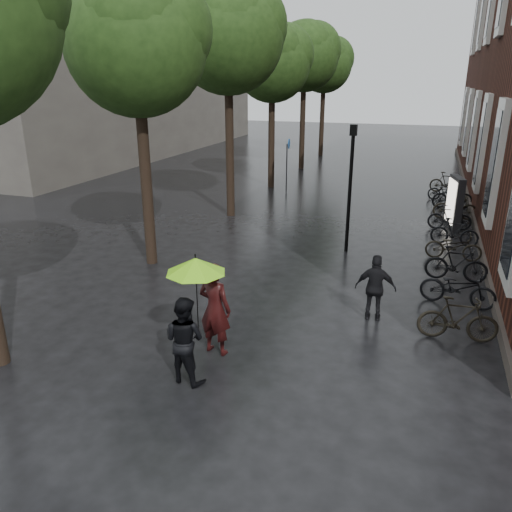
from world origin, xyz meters
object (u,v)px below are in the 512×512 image
at_px(pedestrian_walking, 375,288).
at_px(ad_lightbox, 455,203).
at_px(parked_bicycles, 453,224).
at_px(person_burgundy, 215,309).
at_px(person_black, 185,340).
at_px(lamp_post, 351,177).

height_order(pedestrian_walking, ad_lightbox, ad_lightbox).
height_order(pedestrian_walking, parked_bicycles, pedestrian_walking).
xyz_separation_m(person_burgundy, ad_lightbox, (4.79, 11.20, 0.01)).
bearing_deg(pedestrian_walking, person_burgundy, 39.08).
distance_m(person_black, lamp_post, 8.65).
xyz_separation_m(person_burgundy, pedestrian_walking, (2.88, 2.56, -0.18)).
relative_size(person_black, ad_lightbox, 0.86).
height_order(person_black, ad_lightbox, ad_lightbox).
relative_size(pedestrian_walking, ad_lightbox, 0.81).
bearing_deg(person_black, ad_lightbox, -101.87).
xyz_separation_m(person_burgundy, lamp_post, (1.48, 7.24, 1.47)).
bearing_deg(parked_bicycles, person_burgundy, -115.60).
distance_m(person_burgundy, ad_lightbox, 12.18).
bearing_deg(ad_lightbox, parked_bicycles, -103.94).
height_order(person_burgundy, lamp_post, lamp_post).
height_order(parked_bicycles, ad_lightbox, ad_lightbox).
xyz_separation_m(pedestrian_walking, lamp_post, (-1.40, 4.68, 1.65)).
distance_m(person_black, parked_bicycles, 12.06).
height_order(pedestrian_walking, lamp_post, lamp_post).
bearing_deg(lamp_post, person_burgundy, -101.56).
xyz_separation_m(person_burgundy, person_black, (-0.12, -1.11, -0.13)).
relative_size(person_burgundy, person_black, 1.16).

